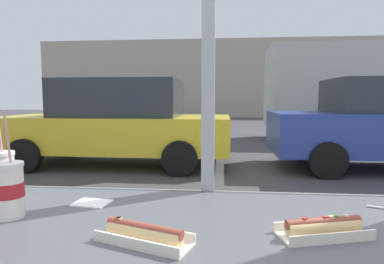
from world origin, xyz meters
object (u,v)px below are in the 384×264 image
soda_cup_right (8,189)px  hotdog_tray_near (144,234)px  parked_car_yellow (118,122)px  box_truck (363,90)px  soda_cup_left (0,175)px  hotdog_tray_far (323,228)px

soda_cup_right → hotdog_tray_near: 0.48m
hotdog_tray_near → parked_car_yellow: bearing=108.9°
soda_cup_right → box_truck: box_truck is taller
soda_cup_left → soda_cup_right: (0.15, -0.17, -0.00)m
hotdog_tray_far → parked_car_yellow: (-2.43, 5.66, -0.14)m
hotdog_tray_far → box_truck: (4.29, 10.24, 0.62)m
soda_cup_right → hotdog_tray_near: (0.45, -0.13, -0.07)m
soda_cup_right → hotdog_tray_far: (0.91, -0.05, -0.07)m
soda_cup_right → parked_car_yellow: (-1.52, 5.60, -0.21)m
soda_cup_left → parked_car_yellow: size_ratio=0.07×
soda_cup_left → soda_cup_right: soda_cup_left is taller
soda_cup_right → hotdog_tray_far: bearing=-3.3°
soda_cup_left → hotdog_tray_near: size_ratio=1.26×
hotdog_tray_near → hotdog_tray_far: same height
hotdog_tray_far → box_truck: size_ratio=0.04×
hotdog_tray_near → soda_cup_right: bearing=163.5°
soda_cup_right → hotdog_tray_near: soda_cup_right is taller
soda_cup_left → box_truck: size_ratio=0.05×
parked_car_yellow → hotdog_tray_near: bearing=-71.1°
soda_cup_right → hotdog_tray_near: bearing=-16.5°
soda_cup_right → soda_cup_left: bearing=131.2°
soda_cup_left → hotdog_tray_far: soda_cup_left is taller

